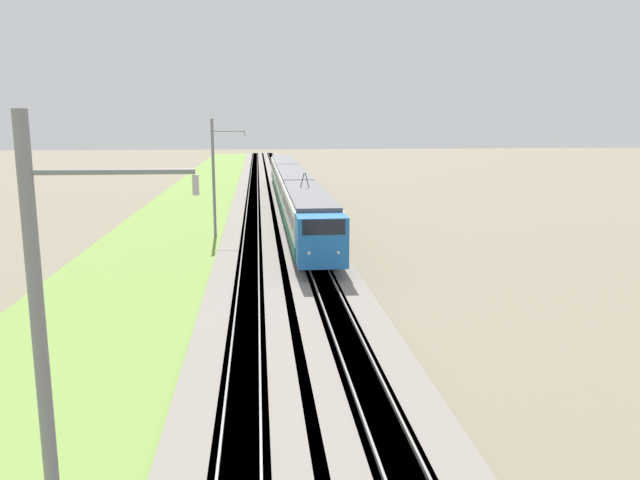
% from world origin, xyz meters
% --- Properties ---
extents(ballast_main, '(240.00, 4.40, 0.30)m').
position_xyz_m(ballast_main, '(50.00, 0.00, 0.15)').
color(ballast_main, gray).
rests_on(ballast_main, ground).
extents(ballast_adjacent, '(240.00, 4.40, 0.30)m').
position_xyz_m(ballast_adjacent, '(50.00, -4.00, 0.15)').
color(ballast_adjacent, gray).
rests_on(ballast_adjacent, ground).
extents(track_main, '(240.00, 1.57, 0.45)m').
position_xyz_m(track_main, '(50.00, 0.00, 0.16)').
color(track_main, '#4C4238').
rests_on(track_main, ground).
extents(track_adjacent, '(240.00, 1.57, 0.45)m').
position_xyz_m(track_adjacent, '(50.00, -4.00, 0.16)').
color(track_adjacent, '#4C4238').
rests_on(track_adjacent, ground).
extents(grass_verge, '(240.00, 11.05, 0.12)m').
position_xyz_m(grass_verge, '(50.00, 5.78, 0.06)').
color(grass_verge, olive).
rests_on(grass_verge, ground).
extents(passenger_train, '(59.29, 2.88, 5.10)m').
position_xyz_m(passenger_train, '(57.39, -4.00, 2.39)').
color(passenger_train, blue).
rests_on(passenger_train, ground).
extents(catenary_mast_near, '(0.22, 2.56, 8.97)m').
position_xyz_m(catenary_mast_near, '(4.55, 2.68, 4.63)').
color(catenary_mast_near, slate).
rests_on(catenary_mast_near, ground).
extents(catenary_mast_mid, '(0.22, 2.56, 9.01)m').
position_xyz_m(catenary_mast_mid, '(42.69, 2.68, 4.65)').
color(catenary_mast_mid, slate).
rests_on(catenary_mast_mid, ground).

